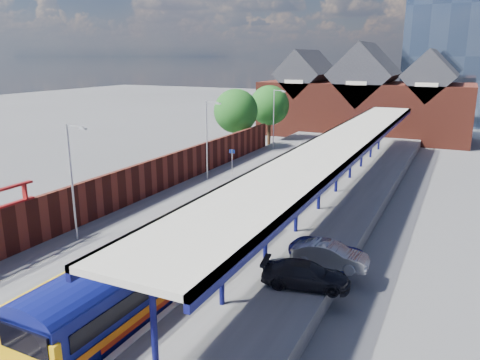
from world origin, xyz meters
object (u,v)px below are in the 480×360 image
object	(u,v)px
lamp_post_b	(73,175)
parked_car_silver	(330,255)
lamp_post_d	(275,115)
platform_sign	(232,158)
parked_car_dark	(306,275)
parked_car_blue	(329,252)
lamp_post_c	(208,135)
train	(314,161)

from	to	relation	value
lamp_post_b	parked_car_silver	distance (m)	15.32
lamp_post_d	platform_sign	xyz separation A→B (m)	(1.36, -14.00, -2.30)
parked_car_silver	parked_car_dark	size ratio (longest dim) A/B	0.94
parked_car_dark	parked_car_silver	bearing A→B (deg)	-20.18
lamp_post_b	platform_sign	world-z (taller)	lamp_post_b
platform_sign	parked_car_blue	size ratio (longest dim) A/B	0.60
lamp_post_d	parked_car_silver	xyz separation A→B (m)	(14.68, -29.14, -3.34)
lamp_post_b	lamp_post_d	xyz separation A→B (m)	(0.00, 32.00, 0.00)
lamp_post_b	lamp_post_c	size ratio (longest dim) A/B	1.00
parked_car_blue	platform_sign	bearing A→B (deg)	48.95
lamp_post_b	platform_sign	distance (m)	18.20
train	lamp_post_c	bearing A→B (deg)	-140.80
platform_sign	parked_car_silver	bearing A→B (deg)	-48.67
parked_car_silver	lamp_post_b	bearing A→B (deg)	99.09
lamp_post_b	parked_car_blue	world-z (taller)	lamp_post_b
lamp_post_c	parked_car_blue	distance (m)	19.47
lamp_post_b	lamp_post_c	xyz separation A→B (m)	(0.00, 16.00, 0.00)
lamp_post_b	parked_car_silver	bearing A→B (deg)	11.01
lamp_post_d	parked_car_silver	world-z (taller)	lamp_post_d
lamp_post_d	platform_sign	size ratio (longest dim) A/B	2.80
train	lamp_post_d	xyz separation A→B (m)	(-7.86, 9.59, 2.87)
lamp_post_d	lamp_post_b	bearing A→B (deg)	-90.00
train	parked_car_silver	bearing A→B (deg)	-70.76
lamp_post_b	parked_car_dark	distance (m)	14.61
platform_sign	parked_car_dark	size ratio (longest dim) A/B	0.59
lamp_post_b	parked_car_blue	distance (m)	15.25
train	platform_sign	size ratio (longest dim) A/B	26.37
parked_car_blue	parked_car_dark	bearing A→B (deg)	-177.51
lamp_post_c	lamp_post_d	world-z (taller)	same
parked_car_blue	lamp_post_d	bearing A→B (deg)	33.84
platform_sign	parked_car_blue	xyz separation A→B (m)	(13.11, -14.58, -1.11)
lamp_post_d	platform_sign	world-z (taller)	lamp_post_d
parked_car_dark	lamp_post_b	bearing A→B (deg)	80.48
train	platform_sign	world-z (taller)	platform_sign
lamp_post_b	platform_sign	bearing A→B (deg)	85.67
parked_car_dark	parked_car_blue	distance (m)	3.24
train	lamp_post_b	size ratio (longest dim) A/B	9.42
lamp_post_b	parked_car_dark	size ratio (longest dim) A/B	1.65
platform_sign	parked_car_blue	world-z (taller)	platform_sign
lamp_post_c	parked_car_dark	bearing A→B (deg)	-48.04
lamp_post_b	lamp_post_d	world-z (taller)	same
lamp_post_c	parked_car_silver	size ratio (longest dim) A/B	1.76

